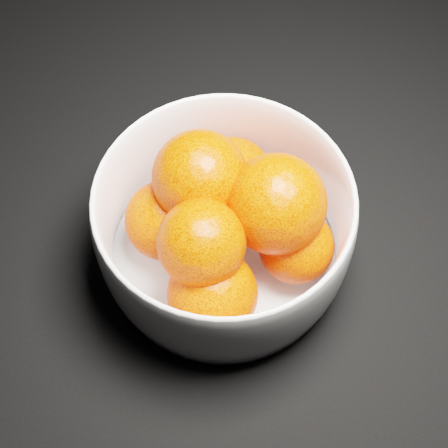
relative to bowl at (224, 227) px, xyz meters
name	(u,v)px	position (x,y,z in m)	size (l,w,h in m)	color
ground	(299,12)	(0.17, 0.25, -0.05)	(3.00, 3.00, 0.00)	black
bowl	(224,227)	(0.00, 0.00, 0.00)	(0.20, 0.20, 0.10)	silver
orange_pile	(226,218)	(0.00, 0.00, 0.01)	(0.15, 0.16, 0.11)	#F63B06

